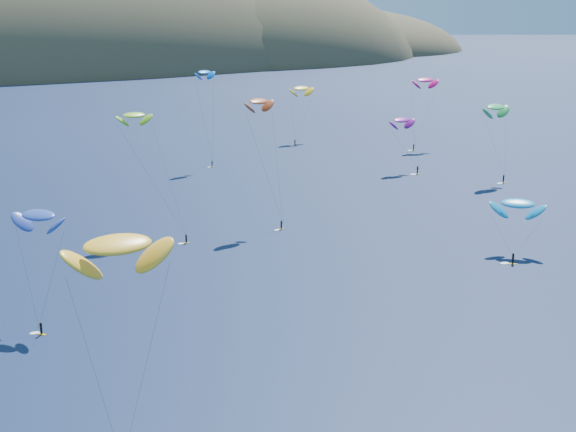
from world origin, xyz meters
The scene contains 11 objects.
island centered at (39.40, 562.36, -10.74)m, with size 730.00×300.00×210.00m.
kitesurfer_2 centered at (-28.96, 35.75, 21.76)m, with size 10.95×9.72×24.83m.
kitesurfer_3 centered at (-6.19, 111.90, 23.69)m, with size 10.07×13.55×25.70m.
kitesurfer_4 centered at (29.71, 169.86, 25.92)m, with size 7.65×7.21×27.94m.
kitesurfer_5 centered at (53.71, 68.68, 9.17)m, with size 11.46×11.54×11.85m.
kitesurfer_6 centered at (74.96, 139.33, 13.80)m, with size 8.81×9.27×16.18m.
kitesurfer_8 centered at (101.40, 166.50, 20.98)m, with size 11.81×7.23×23.52m.
kitesurfer_9 centered at (18.83, 108.15, 25.46)m, with size 8.24×10.58×27.63m.
kitesurfer_10 centered at (-31.21, 73.83, 15.77)m, with size 8.70×11.35×18.18m.
kitesurfer_11 centered at (72.15, 194.33, 17.06)m, with size 12.20×11.87×19.61m.
kitesurfer_13 centered at (89.68, 118.82, 18.95)m, with size 10.41×8.24×21.67m.
Camera 1 is at (-47.35, -41.98, 46.21)m, focal length 50.00 mm.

